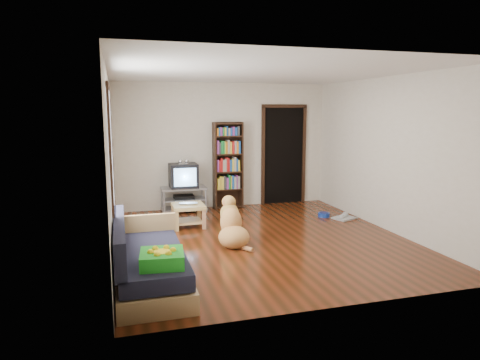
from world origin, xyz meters
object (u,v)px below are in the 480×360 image
object	(u,v)px
laptop	(188,204)
grey_rag	(344,218)
tv_stand	(184,198)
crt_tv	(183,175)
dog	(232,227)
dog_bowl	(324,215)
coffee_table	(188,211)
bookshelf	(228,161)
green_cushion	(162,259)
sofa	(147,264)

from	to	relation	value
laptop	grey_rag	bearing A→B (deg)	3.80
tv_stand	crt_tv	bearing A→B (deg)	90.00
laptop	crt_tv	world-z (taller)	crt_tv
tv_stand	dog	bearing A→B (deg)	-80.78
crt_tv	dog_bowl	bearing A→B (deg)	-25.80
crt_tv	coffee_table	world-z (taller)	crt_tv
bookshelf	laptop	bearing A→B (deg)	-128.83
laptop	bookshelf	size ratio (longest dim) A/B	0.18
grey_rag	dog_bowl	bearing A→B (deg)	140.19
grey_rag	green_cushion	bearing A→B (deg)	-143.77
tv_stand	bookshelf	bearing A→B (deg)	5.63
green_cushion	coffee_table	xyz separation A→B (m)	(0.75, 2.97, -0.21)
tv_stand	crt_tv	world-z (taller)	crt_tv
tv_stand	sofa	bearing A→B (deg)	-105.02
grey_rag	dog	distance (m)	2.63
laptop	coffee_table	size ratio (longest dim) A/B	0.58
dog_bowl	sofa	world-z (taller)	sofa
sofa	dog	bearing A→B (deg)	43.02
tv_stand	grey_rag	bearing A→B (deg)	-27.15
laptop	tv_stand	size ratio (longest dim) A/B	0.35
green_cushion	coffee_table	size ratio (longest dim) A/B	0.81
crt_tv	dog	distance (m)	2.46
sofa	crt_tv	bearing A→B (deg)	75.07
laptop	grey_rag	world-z (taller)	laptop
laptop	tv_stand	distance (m)	1.22
laptop	tv_stand	bearing A→B (deg)	93.74
crt_tv	sofa	size ratio (longest dim) A/B	0.32
coffee_table	laptop	bearing A→B (deg)	-90.00
sofa	laptop	bearing A→B (deg)	70.15
tv_stand	bookshelf	xyz separation A→B (m)	(0.95, 0.09, 0.73)
bookshelf	dog	world-z (taller)	bookshelf
green_cushion	dog	bearing A→B (deg)	61.25
sofa	tv_stand	bearing A→B (deg)	74.98
green_cushion	tv_stand	world-z (taller)	green_cushion
grey_rag	bookshelf	distance (m)	2.63
laptop	dog_bowl	distance (m)	2.66
dog_bowl	dog	xyz separation A→B (m)	(-2.15, -1.16, 0.23)
sofa	dog	xyz separation A→B (m)	(1.36, 1.27, 0.01)
crt_tv	bookshelf	distance (m)	0.99
green_cushion	grey_rag	bearing A→B (deg)	42.08
laptop	bookshelf	world-z (taller)	bookshelf
dog_bowl	tv_stand	distance (m)	2.81
tv_stand	coffee_table	world-z (taller)	tv_stand
tv_stand	sofa	world-z (taller)	sofa
laptop	crt_tv	xyz separation A→B (m)	(0.10, 1.23, 0.33)
laptop	grey_rag	distance (m)	2.97
tv_stand	dog	world-z (taller)	dog
coffee_table	grey_rag	bearing A→B (deg)	-5.28
dog_bowl	bookshelf	xyz separation A→B (m)	(-1.58, 1.30, 0.96)
sofa	dog	distance (m)	1.86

